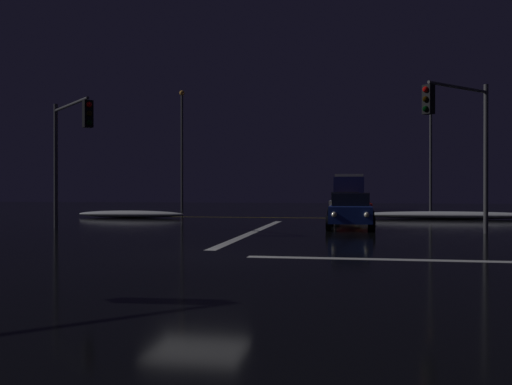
% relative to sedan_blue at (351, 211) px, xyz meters
% --- Properties ---
extents(ground, '(120.00, 120.00, 0.10)m').
position_rel_sedan_blue_xyz_m(ground, '(-3.90, -11.00, -0.85)').
color(ground, black).
extents(stop_line_north, '(0.35, 15.07, 0.01)m').
position_rel_sedan_blue_xyz_m(stop_line_north, '(-3.90, -2.23, -0.80)').
color(stop_line_north, white).
rests_on(stop_line_north, ground).
extents(centre_line_ns, '(22.00, 0.15, 0.01)m').
position_rel_sedan_blue_xyz_m(centre_line_ns, '(-3.90, 9.37, -0.80)').
color(centre_line_ns, yellow).
rests_on(centre_line_ns, ground).
extents(snow_bank_left_curb, '(6.83, 1.50, 0.44)m').
position_rel_sedan_blue_xyz_m(snow_bank_left_curb, '(-13.48, 7.78, -0.58)').
color(snow_bank_left_curb, white).
rests_on(snow_bank_left_curb, ground).
extents(snow_bank_right_curb, '(10.90, 1.50, 0.45)m').
position_rel_sedan_blue_xyz_m(snow_bank_right_curb, '(5.67, 9.51, -0.58)').
color(snow_bank_right_curb, white).
rests_on(snow_bank_right_curb, ground).
extents(sedan_blue, '(2.02, 4.33, 1.57)m').
position_rel_sedan_blue_xyz_m(sedan_blue, '(0.00, 0.00, 0.00)').
color(sedan_blue, navy).
rests_on(sedan_blue, ground).
extents(sedan_red, '(2.02, 4.33, 1.57)m').
position_rel_sedan_blue_xyz_m(sedan_red, '(0.18, 6.04, 0.00)').
color(sedan_red, maroon).
rests_on(sedan_red, ground).
extents(sedan_white, '(2.02, 4.33, 1.57)m').
position_rel_sedan_blue_xyz_m(sedan_white, '(-0.48, 12.32, 0.00)').
color(sedan_white, silver).
rests_on(sedan_white, ground).
extents(sedan_orange, '(2.02, 4.33, 1.57)m').
position_rel_sedan_blue_xyz_m(sedan_orange, '(-0.31, 17.67, 0.00)').
color(sedan_orange, '#C66014').
rests_on(sedan_orange, ground).
extents(box_truck, '(2.68, 8.28, 3.08)m').
position_rel_sedan_blue_xyz_m(box_truck, '(-0.22, 24.29, 0.91)').
color(box_truck, navy).
rests_on(box_truck, ground).
extents(traffic_signal_ne, '(2.83, 2.83, 5.88)m').
position_rel_sedan_blue_xyz_m(traffic_signal_ne, '(4.17, -2.94, 3.24)').
color(traffic_signal_ne, '#4C4C51').
rests_on(traffic_signal_ne, ground).
extents(traffic_signal_nw, '(3.39, 3.39, 5.58)m').
position_rel_sedan_blue_xyz_m(traffic_signal_nw, '(-11.69, -3.22, 3.08)').
color(traffic_signal_nw, '#4C4C51').
rests_on(traffic_signal_nw, ground).
extents(streetlamp_right_far, '(0.44, 0.44, 9.53)m').
position_rel_sedan_blue_xyz_m(streetlamp_right_far, '(5.97, 19.37, 4.66)').
color(streetlamp_right_far, '#424247').
rests_on(streetlamp_right_far, ground).
extents(streetlamp_left_far, '(0.44, 0.44, 9.93)m').
position_rel_sedan_blue_xyz_m(streetlamp_left_far, '(-13.78, 19.37, 4.86)').
color(streetlamp_left_far, '#424247').
rests_on(streetlamp_left_far, ground).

